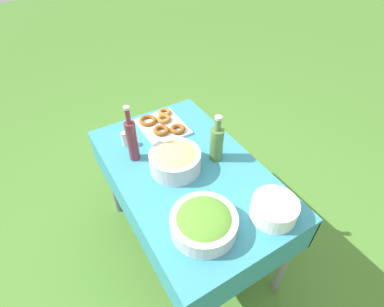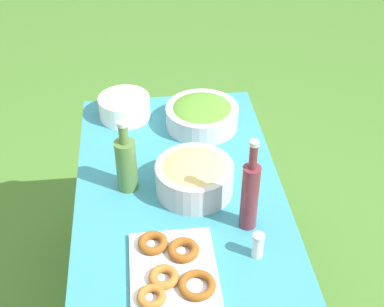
{
  "view_description": "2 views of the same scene",
  "coord_description": "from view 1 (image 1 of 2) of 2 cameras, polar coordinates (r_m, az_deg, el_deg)",
  "views": [
    {
      "loc": [
        -1.0,
        0.58,
        1.97
      ],
      "look_at": [
        0.06,
        -0.06,
        0.82
      ],
      "focal_mm": 28.0,
      "sensor_mm": 36.0,
      "label": 1
    },
    {
      "loc": [
        1.5,
        -0.12,
        2.08
      ],
      "look_at": [
        -0.06,
        0.06,
        0.87
      ],
      "focal_mm": 50.0,
      "sensor_mm": 36.0,
      "label": 2
    }
  ],
  "objects": [
    {
      "name": "wine_bottle",
      "position": [
        1.67,
        -11.36,
        2.65
      ],
      "size": [
        0.06,
        0.06,
        0.35
      ],
      "color": "maroon",
      "rests_on": "picnic_table"
    },
    {
      "name": "olive_oil_bottle",
      "position": [
        1.66,
        4.65,
        2.13
      ],
      "size": [
        0.08,
        0.08,
        0.29
      ],
      "color": "#4C7238",
      "rests_on": "picnic_table"
    },
    {
      "name": "salad_bowl",
      "position": [
        1.37,
        2.26,
        -12.93
      ],
      "size": [
        0.31,
        0.31,
        0.11
      ],
      "color": "silver",
      "rests_on": "picnic_table"
    },
    {
      "name": "plate_stack",
      "position": [
        1.48,
        15.36,
        -10.17
      ],
      "size": [
        0.22,
        0.22,
        0.1
      ],
      "color": "white",
      "rests_on": "picnic_table"
    },
    {
      "name": "salt_shaker",
      "position": [
        1.83,
        -12.77,
        2.75
      ],
      "size": [
        0.04,
        0.04,
        0.09
      ],
      "color": "white",
      "rests_on": "picnic_table"
    },
    {
      "name": "ground_plane",
      "position": [
        2.28,
        -0.61,
        -16.83
      ],
      "size": [
        14.0,
        14.0,
        0.0
      ],
      "primitive_type": "plane",
      "color": "#477A2D"
    },
    {
      "name": "pasta_bowl",
      "position": [
        1.62,
        -3.24,
        -1.11
      ],
      "size": [
        0.28,
        0.28,
        0.13
      ],
      "color": "#B2B7BC",
      "rests_on": "picnic_table"
    },
    {
      "name": "donut_platter",
      "position": [
        1.95,
        -5.65,
        5.47
      ],
      "size": [
        0.33,
        0.28,
        0.04
      ],
      "color": "silver",
      "rests_on": "picnic_table"
    },
    {
      "name": "picnic_table",
      "position": [
        1.75,
        -0.77,
        -5.75
      ],
      "size": [
        1.23,
        0.76,
        0.78
      ],
      "color": "teal",
      "rests_on": "ground_plane"
    }
  ]
}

